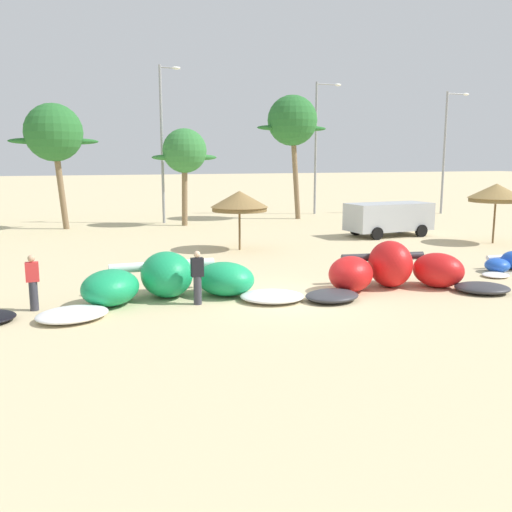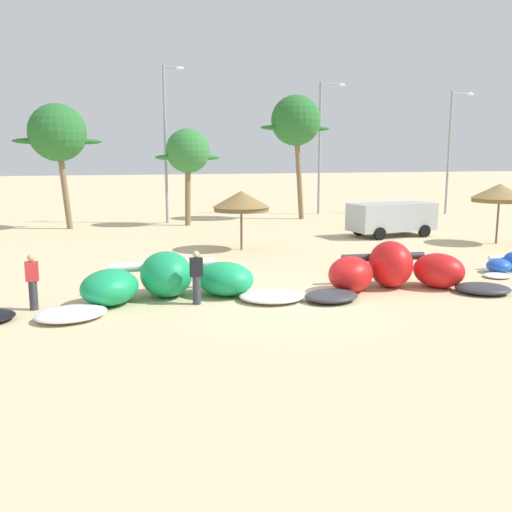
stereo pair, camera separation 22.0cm
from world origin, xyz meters
The scene contains 14 objects.
ground_plane centered at (0.00, 0.00, 0.00)m, with size 260.00×260.00×0.00m, color beige.
kite_left centered at (-3.56, 0.91, 0.55)m, with size 8.22×3.71×1.43m.
kite_left_of_center centered at (3.77, -0.22, 0.60)m, with size 7.18×3.79×1.57m.
beach_umbrella_near_van centered at (1.45, 9.22, 2.32)m, with size 2.72×2.72×2.80m.
beach_umbrella_middle centered at (14.31, 6.80, 2.58)m, with size 2.77×2.77×3.04m.
parked_van centered at (10.66, 10.94, 1.09)m, with size 4.84×2.46×1.84m.
person_near_kites centered at (-7.46, 1.02, 0.82)m, with size 0.36×0.24×1.62m.
person_by_umbrellas centered at (-2.89, 0.09, 0.82)m, with size 0.36×0.24×1.62m.
palm_left_of_gap centered at (-6.48, 20.43, 5.74)m, with size 5.14×3.43×7.52m.
palm_center_left centered at (1.26, 19.68, 4.68)m, with size 4.19×2.79×6.15m.
palm_center_right centered at (9.20, 20.89, 6.78)m, with size 5.20×3.47×8.60m.
lamppost_west_center centered at (0.27, 21.51, 5.60)m, with size 1.44×0.24×10.18m.
lamppost_east_center centered at (12.58, 23.74, 5.55)m, with size 2.14×0.24×9.93m.
lamppost_east centered at (22.01, 20.58, 5.20)m, with size 2.08×0.24×9.26m.
Camera 1 is at (-6.82, -15.84, 4.33)m, focal length 39.48 mm.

